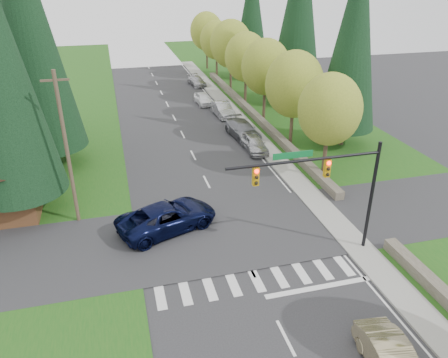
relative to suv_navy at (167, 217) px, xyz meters
name	(u,v)px	position (x,y,z in m)	size (l,w,h in m)	color
ground	(278,322)	(3.89, -9.48, -0.89)	(120.00, 120.00, 0.00)	#28282B
grass_east	(331,145)	(16.89, 10.52, -0.86)	(14.00, 110.00, 0.06)	#1B5115
grass_west	(37,176)	(-9.11, 10.52, -0.86)	(14.00, 110.00, 0.06)	#1B5115
cross_street	(232,233)	(3.89, -1.48, -0.89)	(120.00, 8.00, 0.10)	#28282B
sidewalk_east	(262,143)	(10.79, 12.52, -0.83)	(1.80, 80.00, 0.13)	gray
curb_east	(254,144)	(9.94, 12.52, -0.83)	(0.20, 80.00, 0.13)	gray
stone_wall_north	(253,114)	(12.49, 20.52, -0.54)	(0.70, 40.00, 0.70)	#4C4438
traffic_signal	(329,178)	(8.26, -4.99, 4.09)	(8.70, 0.37, 6.80)	black
utility_pole	(67,149)	(-5.61, 2.52, 4.25)	(1.60, 0.24, 10.00)	#473828
decid_tree_0	(330,110)	(13.09, 4.52, 4.70)	(4.80, 4.80, 8.37)	#38281C
decid_tree_1	(294,84)	(13.19, 11.52, 4.90)	(5.20, 5.20, 8.80)	#38281C
decid_tree_2	(266,67)	(12.99, 18.52, 5.03)	(5.00, 5.00, 8.82)	#38281C
decid_tree_3	(246,57)	(13.09, 25.52, 4.77)	(5.00, 5.00, 8.55)	#38281C
decid_tree_4	(231,44)	(13.19, 32.52, 5.17)	(5.40, 5.40, 9.18)	#38281C
decid_tree_5	(217,40)	(12.99, 39.52, 4.64)	(4.80, 4.80, 8.30)	#38281C
decid_tree_6	(207,31)	(13.09, 46.52, 4.97)	(5.20, 5.20, 8.86)	#38281C
conifer_w_c	(26,25)	(-8.11, 12.52, 10.40)	(6.46, 6.46, 20.80)	#38281C
conifer_w_e	(13,30)	(-10.11, 18.52, 9.40)	(5.78, 5.78, 18.80)	#38281C
conifer_e_a	(354,37)	(17.89, 10.52, 8.90)	(5.44, 5.44, 17.80)	#38281C
conifer_e_b	(299,10)	(18.89, 24.52, 9.90)	(6.12, 6.12, 19.80)	#38281C
conifer_e_c	(252,12)	(17.89, 38.52, 8.40)	(5.10, 5.10, 16.80)	#38281C
suv_navy	(167,217)	(0.00, 0.00, 0.00)	(2.97, 6.44, 1.79)	black
parked_car_a	(254,143)	(9.49, 11.09, -0.16)	(1.73, 4.29, 1.46)	#B4B5B9
parked_car_b	(243,130)	(9.49, 14.74, -0.11)	(2.20, 5.41, 1.57)	slate
parked_car_c	(223,109)	(9.29, 21.77, -0.12)	(1.64, 4.72, 1.55)	#B0B0B5
parked_car_d	(203,99)	(8.17, 26.86, -0.21)	(1.62, 4.02, 1.37)	white
parked_car_e	(197,81)	(9.24, 36.12, -0.26)	(1.79, 4.39, 1.28)	#A7A6AB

